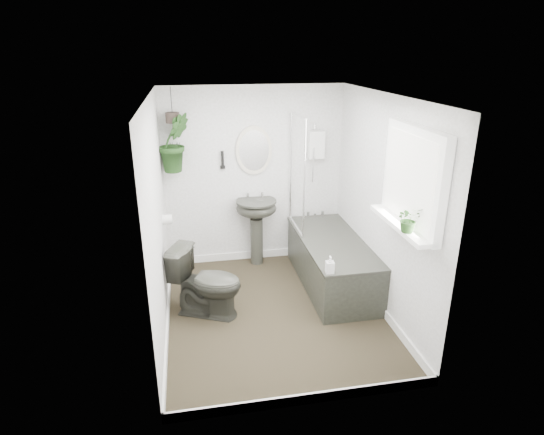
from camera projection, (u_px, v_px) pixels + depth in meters
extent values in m
cube|color=black|center=(275.00, 313.00, 4.98)|extent=(2.30, 2.80, 0.02)
cube|color=white|center=(275.00, 95.00, 4.16)|extent=(2.30, 2.80, 0.02)
cube|color=white|center=(254.00, 177.00, 5.87)|extent=(2.30, 0.02, 2.30)
cube|color=white|center=(312.00, 279.00, 3.27)|extent=(2.30, 0.02, 2.30)
cube|color=white|center=(157.00, 221.00, 4.37)|extent=(0.02, 2.80, 2.30)
cube|color=white|center=(383.00, 206.00, 4.77)|extent=(0.02, 2.80, 2.30)
cube|color=white|center=(275.00, 308.00, 4.96)|extent=(2.30, 2.80, 0.10)
cube|color=white|center=(316.00, 145.00, 5.80)|extent=(0.20, 0.10, 0.35)
ellipsoid|color=beige|center=(254.00, 150.00, 5.71)|extent=(0.46, 0.03, 0.62)
cylinder|color=black|center=(223.00, 160.00, 5.66)|extent=(0.04, 0.04, 0.22)
cylinder|color=white|center=(167.00, 219.00, 5.11)|extent=(0.11, 0.11, 0.11)
cube|color=white|center=(413.00, 179.00, 3.94)|extent=(0.08, 1.00, 0.90)
cube|color=white|center=(401.00, 224.00, 4.07)|extent=(0.18, 1.00, 0.04)
cube|color=white|center=(409.00, 179.00, 3.93)|extent=(0.01, 0.86, 0.76)
imported|color=#2F3029|center=(207.00, 282.00, 4.82)|extent=(0.86, 0.70, 0.76)
imported|color=black|center=(409.00, 219.00, 3.81)|extent=(0.21, 0.19, 0.23)
imported|color=black|center=(174.00, 143.00, 5.37)|extent=(0.47, 0.42, 0.70)
imported|color=black|center=(330.00, 265.00, 4.56)|extent=(0.09, 0.09, 0.18)
cylinder|color=#382D27|center=(173.00, 118.00, 5.27)|extent=(0.16, 0.16, 0.12)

